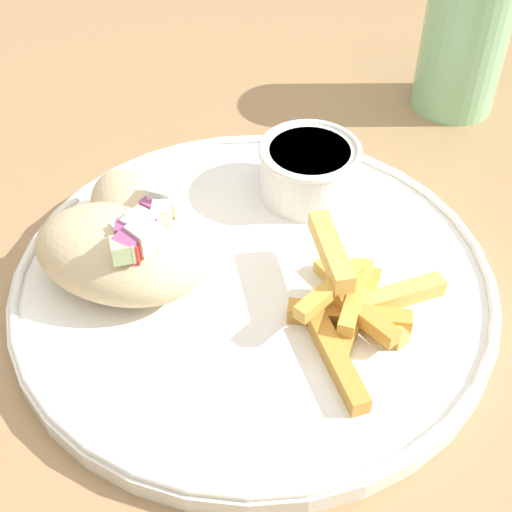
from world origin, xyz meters
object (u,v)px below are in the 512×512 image
object	(u,v)px
pita_sandwich_near	(120,253)
sauce_ramekin	(309,168)
pita_sandwich_far	(144,224)
fries_pile	(353,304)
water_glass	(462,49)
plate	(256,282)

from	to	relation	value
pita_sandwich_near	sauce_ramekin	world-z (taller)	pita_sandwich_near
pita_sandwich_near	pita_sandwich_far	world-z (taller)	pita_sandwich_near
fries_pile	water_glass	size ratio (longest dim) A/B	1.07
pita_sandwich_far	water_glass	world-z (taller)	water_glass
pita_sandwich_near	sauce_ramekin	size ratio (longest dim) A/B	1.65
water_glass	plate	bearing A→B (deg)	-114.92
pita_sandwich_far	fries_pile	bearing A→B (deg)	35.66
pita_sandwich_far	fries_pile	distance (m)	0.15
pita_sandwich_near	water_glass	distance (m)	0.35
plate	sauce_ramekin	distance (m)	0.10
plate	pita_sandwich_near	size ratio (longest dim) A/B	2.58
plate	pita_sandwich_near	distance (m)	0.09
sauce_ramekin	water_glass	distance (m)	0.20
pita_sandwich_far	sauce_ramekin	xyz separation A→B (m)	(0.10, 0.09, -0.00)
pita_sandwich_near	fries_pile	bearing A→B (deg)	7.89
fries_pile	pita_sandwich_near	bearing A→B (deg)	-179.89
plate	water_glass	distance (m)	0.30
pita_sandwich_near	water_glass	xyz separation A→B (m)	(0.21, 0.29, 0.02)
plate	fries_pile	size ratio (longest dim) A/B	2.48
pita_sandwich_near	water_glass	bearing A→B (deg)	61.92
sauce_ramekin	water_glass	world-z (taller)	water_glass
plate	pita_sandwich_far	bearing A→B (deg)	173.08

